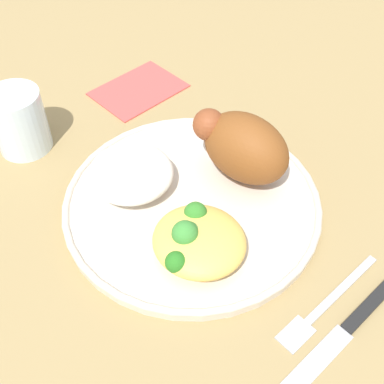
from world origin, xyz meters
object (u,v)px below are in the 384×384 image
object	(u,v)px
knife	(347,329)
water_glass	(19,121)
fork	(326,304)
mac_cheese_with_broccoli	(197,240)
napkin	(139,89)
roasted_chicken	(243,146)
rice_pile	(131,173)
plate	(192,203)

from	to	relation	value
knife	water_glass	distance (m)	0.44
fork	mac_cheese_with_broccoli	bearing A→B (deg)	17.00
mac_cheese_with_broccoli	water_glass	size ratio (longest dim) A/B	1.21
mac_cheese_with_broccoli	napkin	distance (m)	0.31
mac_cheese_with_broccoli	water_glass	distance (m)	0.28
fork	roasted_chicken	bearing A→B (deg)	-25.72
fork	knife	bearing A→B (deg)	160.44
rice_pile	fork	world-z (taller)	rice_pile
plate	fork	world-z (taller)	plate
rice_pile	plate	bearing A→B (deg)	-156.96
rice_pile	water_glass	xyz separation A→B (m)	(0.16, 0.03, 0.01)
plate	knife	distance (m)	0.21
plate	water_glass	bearing A→B (deg)	14.52
napkin	mac_cheese_with_broccoli	bearing A→B (deg)	146.50
mac_cheese_with_broccoli	fork	world-z (taller)	mac_cheese_with_broccoli
plate	water_glass	world-z (taller)	water_glass
mac_cheese_with_broccoli	knife	xyz separation A→B (m)	(-0.16, -0.03, -0.03)
mac_cheese_with_broccoli	plate	bearing A→B (deg)	-44.96
roasted_chicken	fork	bearing A→B (deg)	154.28
rice_pile	water_glass	bearing A→B (deg)	10.84
mac_cheese_with_broccoli	water_glass	world-z (taller)	water_glass
roasted_chicken	rice_pile	bearing A→B (deg)	49.85
fork	knife	distance (m)	0.03
roasted_chicken	napkin	world-z (taller)	roasted_chicken
roasted_chicken	mac_cheese_with_broccoli	bearing A→B (deg)	106.44
plate	knife	bearing A→B (deg)	174.28
napkin	plate	bearing A→B (deg)	149.92
rice_pile	fork	bearing A→B (deg)	-175.97
roasted_chicken	fork	xyz separation A→B (m)	(-0.16, 0.08, -0.05)
rice_pile	napkin	size ratio (longest dim) A/B	0.79
plate	mac_cheese_with_broccoli	size ratio (longest dim) A/B	3.01
plate	mac_cheese_with_broccoli	distance (m)	0.08
mac_cheese_with_broccoli	fork	size ratio (longest dim) A/B	0.67
fork	water_glass	world-z (taller)	water_glass
knife	water_glass	world-z (taller)	water_glass
plate	roasted_chicken	xyz separation A→B (m)	(-0.02, -0.07, 0.05)
knife	napkin	bearing A→B (deg)	-18.68
rice_pile	napkin	xyz separation A→B (m)	(0.14, -0.15, -0.03)
water_glass	fork	bearing A→B (deg)	-173.23
roasted_chicken	rice_pile	xyz separation A→B (m)	(0.08, 0.10, -0.02)
fork	rice_pile	bearing A→B (deg)	4.03
plate	napkin	world-z (taller)	plate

